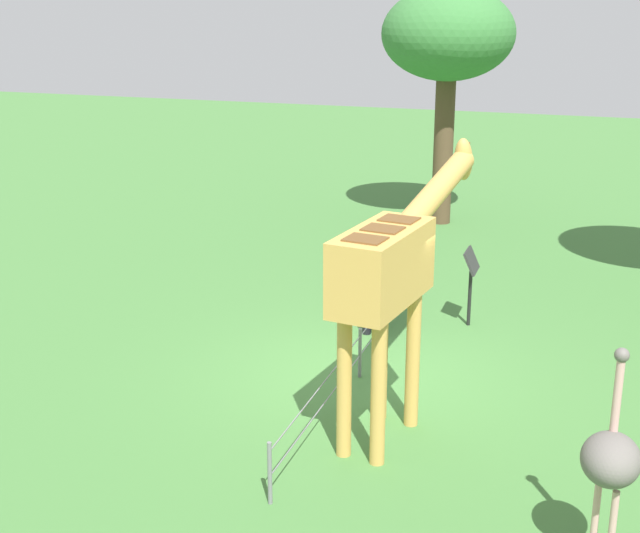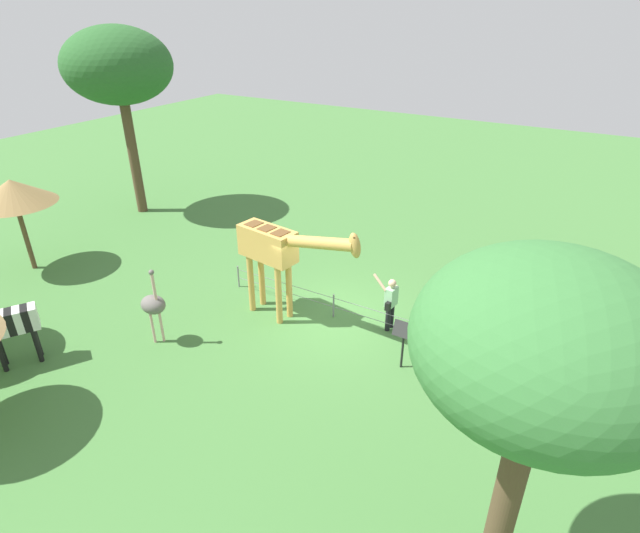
# 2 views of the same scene
# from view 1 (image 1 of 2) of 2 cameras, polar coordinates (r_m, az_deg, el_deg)

# --- Properties ---
(ground_plane) EXTENTS (60.00, 60.00, 0.00)m
(ground_plane) POSITION_cam_1_polar(r_m,az_deg,el_deg) (12.92, 2.88, -7.20)
(ground_plane) COLOR #427538
(giraffe) EXTENTS (4.01, 1.06, 3.41)m
(giraffe) POSITION_cam_1_polar(r_m,az_deg,el_deg) (10.74, 4.77, 0.04)
(giraffe) COLOR gold
(giraffe) RESTS_ON ground_plane
(visitor) EXTENTS (0.68, 0.59, 1.69)m
(visitor) POSITION_cam_1_polar(r_m,az_deg,el_deg) (14.14, 3.50, -1.05)
(visitor) COLOR black
(visitor) RESTS_ON ground_plane
(ostrich) EXTENTS (0.70, 0.56, 2.25)m
(ostrich) POSITION_cam_1_polar(r_m,az_deg,el_deg) (8.89, 18.32, -11.79)
(ostrich) COLOR #CC9E93
(ostrich) RESTS_ON ground_plane
(tree_northeast) EXTENTS (3.05, 3.05, 5.51)m
(tree_northeast) POSITION_cam_1_polar(r_m,az_deg,el_deg) (20.94, 8.29, 14.45)
(tree_northeast) COLOR brown
(tree_northeast) RESTS_ON ground_plane
(info_sign) EXTENTS (0.56, 0.21, 1.32)m
(info_sign) POSITION_cam_1_polar(r_m,az_deg,el_deg) (14.74, 9.76, -0.31)
(info_sign) COLOR black
(info_sign) RESTS_ON ground_plane
(wire_fence) EXTENTS (7.05, 0.05, 0.75)m
(wire_fence) POSITION_cam_1_polar(r_m,az_deg,el_deg) (12.77, 2.60, -5.51)
(wire_fence) COLOR slate
(wire_fence) RESTS_ON ground_plane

